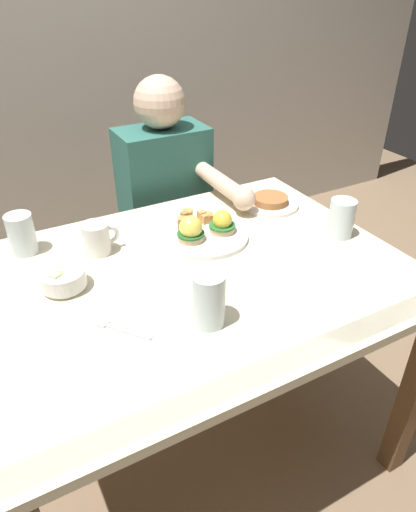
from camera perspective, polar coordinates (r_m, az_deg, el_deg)
ground_plane at (r=1.81m, az=-1.48°, el=-21.83°), size 6.00×6.00×0.00m
back_wall at (r=2.50m, az=-20.01°, el=26.93°), size 4.80×0.10×2.60m
dining_table at (r=1.34m, az=-1.85°, el=-5.81°), size 1.20×0.90×0.74m
eggs_benedict_plate at (r=1.43m, az=-0.48°, el=3.17°), size 0.27×0.27×0.09m
fruit_bowl at (r=1.26m, az=-17.53°, el=-2.75°), size 0.12×0.12×0.06m
coffee_mug at (r=1.38m, az=-13.62°, el=2.24°), size 0.11×0.08×0.09m
fork at (r=1.11m, az=-11.05°, el=-8.80°), size 0.11×0.13×0.00m
water_glass_near at (r=1.45m, az=-22.05°, el=2.28°), size 0.08×0.08×0.12m
water_glass_far at (r=1.07m, az=0.08°, el=-5.65°), size 0.08×0.08×0.14m
water_glass_extra at (r=1.49m, az=16.16°, el=4.22°), size 0.08×0.08×0.12m
side_plate at (r=1.65m, az=7.73°, el=6.63°), size 0.20×0.20×0.04m
diner_person at (r=1.87m, az=-4.88°, el=6.46°), size 0.34×0.54×1.14m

